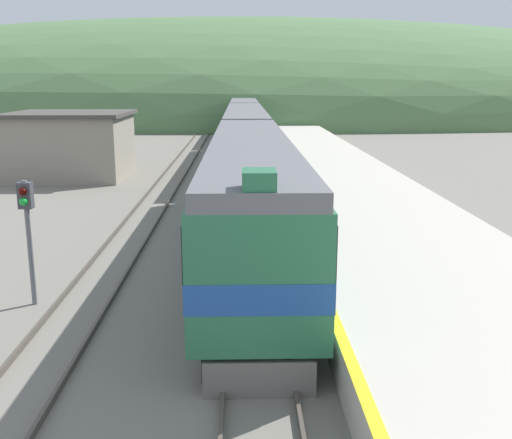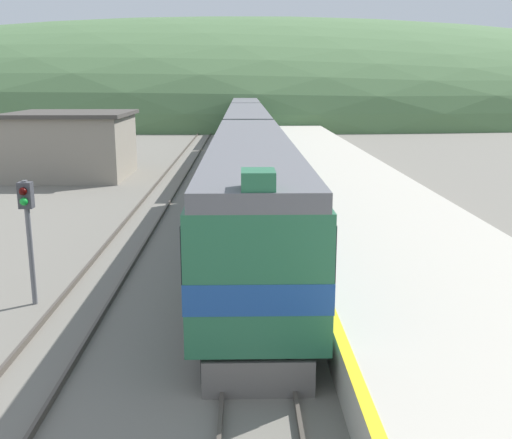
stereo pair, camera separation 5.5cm
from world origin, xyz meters
name	(u,v)px [view 2 (the right image)]	position (x,y,z in m)	size (l,w,h in m)	color
track_main	(246,139)	(0.00, 70.00, 0.08)	(1.52, 180.00, 0.16)	#4C443D
track_siding	(200,139)	(-4.74, 70.00, 0.08)	(1.52, 180.00, 0.16)	#4C443D
platform	(318,160)	(5.12, 50.00, 0.50)	(7.10, 140.00, 1.02)	#BCB5A5
distant_hills	(244,113)	(0.00, 122.19, 0.00)	(203.36, 91.51, 33.94)	#517547
station_shed	(73,144)	(-11.22, 45.88, 2.09)	(7.42, 7.42, 4.15)	gray
express_train_lead_car	(251,193)	(0.00, 27.87, 2.25)	(2.90, 20.65, 4.47)	black
carriage_second	(247,135)	(0.00, 50.70, 2.24)	(2.89, 22.77, 4.11)	black
carriage_third	(245,116)	(0.00, 74.35, 2.24)	(2.89, 22.77, 4.11)	black
carriage_fourth	(245,107)	(0.00, 98.00, 2.24)	(2.89, 22.77, 4.11)	black
carriage_fifth	(244,101)	(0.00, 121.66, 2.24)	(2.89, 22.77, 4.11)	black
signal_post_siding	(27,216)	(-6.13, 23.05, 2.52)	(0.36, 0.42, 3.50)	slate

